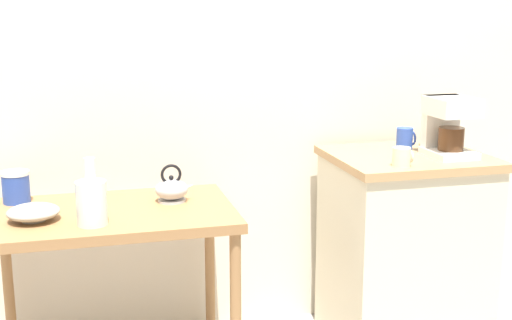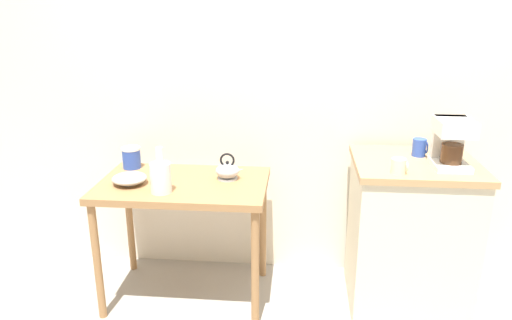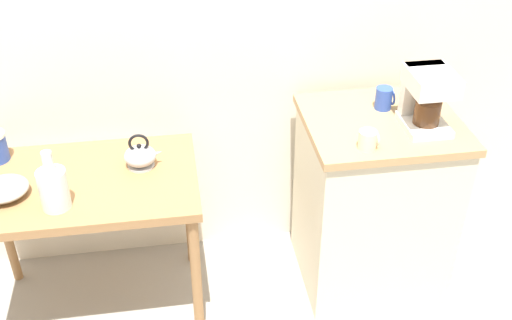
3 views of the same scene
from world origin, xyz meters
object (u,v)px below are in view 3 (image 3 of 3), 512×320
(glass_carafe_vase, at_px, (54,188))
(mug_dark_teal, at_px, (413,94))
(teakettle, at_px, (141,156))
(mug_small_cream, at_px, (368,140))
(bowl_stoneware, at_px, (4,189))
(coffee_maker, at_px, (426,96))
(mug_blue, at_px, (384,98))

(glass_carafe_vase, height_order, mug_dark_teal, glass_carafe_vase)
(teakettle, xyz_separation_m, mug_small_cream, (0.91, -0.23, 0.14))
(bowl_stoneware, relative_size, coffee_maker, 0.75)
(glass_carafe_vase, distance_m, mug_dark_teal, 1.59)
(glass_carafe_vase, height_order, mug_small_cream, glass_carafe_vase)
(coffee_maker, bearing_deg, bowl_stoneware, -178.67)
(glass_carafe_vase, xyz_separation_m, mug_blue, (1.41, 0.31, 0.11))
(glass_carafe_vase, bearing_deg, bowl_stoneware, 154.24)
(glass_carafe_vase, bearing_deg, coffee_maker, 5.36)
(coffee_maker, xyz_separation_m, mug_blue, (-0.12, 0.17, -0.09))
(bowl_stoneware, bearing_deg, teakettle, 13.86)
(glass_carafe_vase, distance_m, mug_blue, 1.45)
(mug_small_cream, bearing_deg, bowl_stoneware, 176.02)
(glass_carafe_vase, xyz_separation_m, coffee_maker, (1.52, 0.14, 0.20))
(bowl_stoneware, relative_size, mug_dark_teal, 2.18)
(bowl_stoneware, xyz_separation_m, mug_dark_teal, (1.77, 0.24, 0.16))
(mug_blue, bearing_deg, mug_dark_teal, 12.41)
(bowl_stoneware, bearing_deg, mug_small_cream, -3.98)
(mug_blue, relative_size, mug_dark_teal, 1.12)
(bowl_stoneware, bearing_deg, mug_dark_teal, 7.77)
(teakettle, distance_m, mug_blue, 1.09)
(mug_dark_teal, bearing_deg, glass_carafe_vase, -167.54)
(teakettle, relative_size, mug_small_cream, 2.05)
(glass_carafe_vase, bearing_deg, teakettle, 35.83)
(mug_small_cream, bearing_deg, mug_dark_teal, 47.34)
(coffee_maker, relative_size, mug_dark_teal, 2.91)
(mug_dark_teal, bearing_deg, bowl_stoneware, -172.23)
(coffee_maker, height_order, mug_blue, coffee_maker)
(mug_blue, distance_m, mug_dark_teal, 0.15)
(glass_carafe_vase, distance_m, coffee_maker, 1.54)
(coffee_maker, bearing_deg, teakettle, 175.57)
(teakettle, distance_m, coffee_maker, 1.22)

